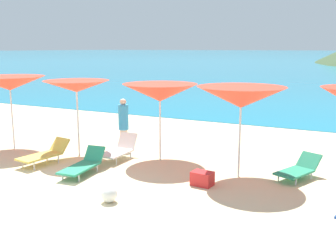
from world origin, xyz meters
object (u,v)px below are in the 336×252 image
(beach_ball, at_px, (109,194))
(lounge_chair_3, at_px, (299,169))
(lounge_chair_4, at_px, (45,153))
(beachgoer_0, at_px, (124,122))
(lounge_chair_8, at_px, (83,164))
(umbrella_5, at_px, (241,97))
(umbrella_3, at_px, (76,86))
(umbrella_2, at_px, (10,83))
(umbrella_4, at_px, (160,93))
(lounge_chair_1, at_px, (119,149))
(cooler_box, at_px, (202,179))

(beach_ball, bearing_deg, lounge_chair_3, 45.88)
(lounge_chair_3, distance_m, lounge_chair_4, 6.95)
(beachgoer_0, bearing_deg, lounge_chair_8, -168.73)
(umbrella_5, relative_size, lounge_chair_3, 1.65)
(umbrella_3, distance_m, lounge_chair_3, 6.73)
(umbrella_3, relative_size, beach_ball, 6.45)
(umbrella_2, distance_m, beach_ball, 6.32)
(lounge_chair_4, bearing_deg, lounge_chair_8, -0.85)
(lounge_chair_4, bearing_deg, umbrella_5, 22.64)
(lounge_chair_3, height_order, lounge_chair_4, lounge_chair_4)
(lounge_chair_4, relative_size, beach_ball, 4.40)
(umbrella_5, xyz_separation_m, lounge_chair_8, (-3.70, -1.64, -1.80))
(umbrella_3, xyz_separation_m, beach_ball, (3.05, -2.73, -1.95))
(umbrella_3, relative_size, umbrella_4, 1.01)
(umbrella_4, height_order, beach_ball, umbrella_4)
(umbrella_2, bearing_deg, beach_ball, -23.71)
(lounge_chair_3, bearing_deg, umbrella_3, -151.18)
(lounge_chair_1, height_order, lounge_chair_3, lounge_chair_1)
(lounge_chair_1, distance_m, lounge_chair_4, 2.11)
(umbrella_3, relative_size, umbrella_5, 0.94)
(umbrella_4, distance_m, lounge_chair_4, 3.72)
(lounge_chair_4, relative_size, lounge_chair_8, 0.99)
(umbrella_5, bearing_deg, cooler_box, -118.70)
(lounge_chair_4, bearing_deg, cooler_box, 12.00)
(lounge_chair_1, distance_m, beachgoer_0, 1.40)
(umbrella_3, bearing_deg, lounge_chair_3, 6.61)
(umbrella_4, relative_size, beach_ball, 6.36)
(umbrella_2, distance_m, lounge_chair_8, 4.35)
(lounge_chair_1, relative_size, cooler_box, 2.72)
(beachgoer_0, bearing_deg, beach_ball, -150.55)
(umbrella_2, relative_size, umbrella_3, 1.05)
(lounge_chair_1, relative_size, lounge_chair_8, 0.85)
(umbrella_2, distance_m, beachgoer_0, 3.84)
(umbrella_3, distance_m, umbrella_5, 5.01)
(umbrella_2, height_order, lounge_chair_8, umbrella_2)
(lounge_chair_3, xyz_separation_m, beach_ball, (-3.37, -3.47, -0.08))
(umbrella_5, height_order, lounge_chair_1, umbrella_5)
(beachgoer_0, distance_m, cooler_box, 4.33)
(umbrella_4, height_order, lounge_chair_4, umbrella_4)
(lounge_chair_1, relative_size, lounge_chair_4, 0.86)
(umbrella_3, xyz_separation_m, lounge_chair_8, (1.30, -1.41, -1.87))
(beachgoer_0, bearing_deg, lounge_chair_3, -95.98)
(lounge_chair_1, distance_m, cooler_box, 3.26)
(umbrella_2, relative_size, cooler_box, 4.84)
(lounge_chair_4, bearing_deg, lounge_chair_3, 23.81)
(umbrella_3, bearing_deg, umbrella_2, -172.75)
(lounge_chair_3, height_order, cooler_box, lounge_chair_3)
(cooler_box, bearing_deg, beach_ball, -120.84)
(umbrella_2, distance_m, umbrella_5, 7.48)
(beachgoer_0, relative_size, beach_ball, 4.61)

